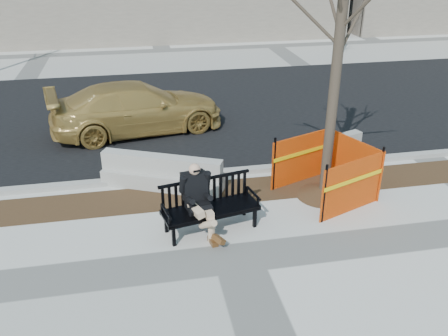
# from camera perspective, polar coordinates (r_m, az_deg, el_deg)

# --- Properties ---
(ground) EXTENTS (120.00, 120.00, 0.00)m
(ground) POSITION_cam_1_polar(r_m,az_deg,el_deg) (9.39, 1.63, -10.60)
(ground) COLOR beige
(ground) RESTS_ON ground
(mulch_strip) EXTENTS (40.00, 1.20, 0.02)m
(mulch_strip) POSITION_cam_1_polar(r_m,az_deg,el_deg) (11.54, -1.17, -2.99)
(mulch_strip) COLOR #47301C
(mulch_strip) RESTS_ON ground
(asphalt_street) EXTENTS (60.00, 10.40, 0.01)m
(asphalt_street) POSITION_cam_1_polar(r_m,az_deg,el_deg) (17.17, -4.77, 6.92)
(asphalt_street) COLOR black
(asphalt_street) RESTS_ON ground
(curb) EXTENTS (60.00, 0.25, 0.12)m
(curb) POSITION_cam_1_polar(r_m,az_deg,el_deg) (12.34, -1.93, -0.66)
(curb) COLOR #9E9B93
(curb) RESTS_ON ground
(bench) EXTENTS (2.16, 1.14, 1.09)m
(bench) POSITION_cam_1_polar(r_m,az_deg,el_deg) (10.20, -1.57, -7.28)
(bench) COLOR black
(bench) RESTS_ON ground
(seated_man) EXTENTS (0.84, 1.17, 1.49)m
(seated_man) POSITION_cam_1_polar(r_m,az_deg,el_deg) (10.17, -3.10, -7.43)
(seated_man) COLOR black
(seated_man) RESTS_ON ground
(tree_fence) EXTENTS (3.55, 3.55, 6.84)m
(tree_fence) POSITION_cam_1_polar(r_m,az_deg,el_deg) (11.70, 11.69, -3.17)
(tree_fence) COLOR #FF4F0A
(tree_fence) RESTS_ON ground
(sedan) EXTENTS (5.59, 3.10, 1.53)m
(sedan) POSITION_cam_1_polar(r_m,az_deg,el_deg) (15.45, -10.03, 4.37)
(sedan) COLOR #A7833D
(sedan) RESTS_ON ground
(jersey_barrier_left) EXTENTS (2.96, 1.80, 0.86)m
(jersey_barrier_left) POSITION_cam_1_polar(r_m,az_deg,el_deg) (11.90, -7.27, -2.28)
(jersey_barrier_left) COLOR #A5A29B
(jersey_barrier_left) RESTS_ON ground
(jersey_barrier_right) EXTENTS (2.60, 1.41, 0.74)m
(jersey_barrier_right) POSITION_cam_1_polar(r_m,az_deg,el_deg) (13.17, 11.48, 0.31)
(jersey_barrier_right) COLOR gray
(jersey_barrier_right) RESTS_ON ground
(far_tree_right) EXTENTS (2.09, 2.09, 5.00)m
(far_tree_right) POSITION_cam_1_polar(r_m,az_deg,el_deg) (24.18, 12.97, 12.00)
(far_tree_right) COLOR #43382B
(far_tree_right) RESTS_ON ground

